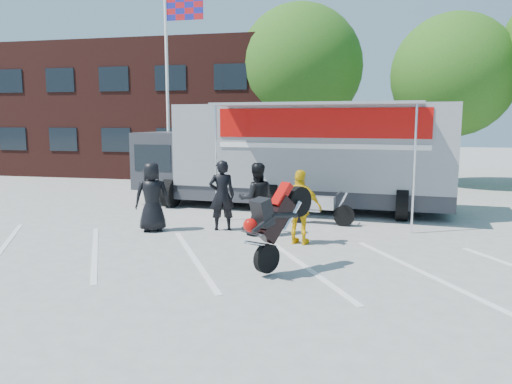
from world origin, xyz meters
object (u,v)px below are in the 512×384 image
at_px(tree_left, 300,67).
at_px(spectator_hivis, 300,207).
at_px(tree_mid, 453,76).
at_px(transporter_truck, 296,208).
at_px(spectator_leather_a, 152,197).
at_px(spectator_leather_c, 256,199).
at_px(flagpole, 173,68).
at_px(spectator_leather_b, 222,195).
at_px(stunt_bike_rider, 290,269).
at_px(parked_motorcycle, 320,224).

bearing_deg(tree_left, spectator_hivis, -81.82).
height_order(tree_mid, transporter_truck, tree_mid).
relative_size(spectator_leather_a, spectator_leather_c, 0.99).
xyz_separation_m(flagpole, spectator_hivis, (6.15, -7.26, -4.14)).
relative_size(flagpole, spectator_leather_b, 4.16).
xyz_separation_m(stunt_bike_rider, spectator_leather_c, (-1.35, 2.82, 0.95)).
xyz_separation_m(parked_motorcycle, spectator_leather_a, (-4.35, -1.89, 0.95)).
xyz_separation_m(tree_left, spectator_leather_a, (-2.19, -12.72, -4.62)).
height_order(spectator_leather_a, spectator_leather_c, spectator_leather_c).
bearing_deg(parked_motorcycle, spectator_leather_a, 121.35).
relative_size(transporter_truck, spectator_leather_b, 5.73).
height_order(tree_mid, spectator_leather_c, tree_mid).
xyz_separation_m(tree_mid, spectator_leather_c, (-6.35, -11.56, -3.99)).
bearing_deg(stunt_bike_rider, parked_motorcycle, 123.82).
bearing_deg(spectator_leather_b, spectator_leather_a, -0.91).
distance_m(flagpole, spectator_hivis, 10.38).
xyz_separation_m(flagpole, parked_motorcycle, (6.40, -4.83, -5.05)).
relative_size(tree_left, parked_motorcycle, 4.27).
xyz_separation_m(spectator_leather_a, spectator_leather_b, (1.79, 0.55, 0.02)).
bearing_deg(spectator_leather_b, stunt_bike_rider, 108.75).
relative_size(stunt_bike_rider, spectator_leather_b, 0.99).
bearing_deg(parked_motorcycle, spectator_leather_c, 146.74).
height_order(parked_motorcycle, spectator_leather_b, spectator_leather_b).
bearing_deg(stunt_bike_rider, spectator_leather_b, 162.57).
distance_m(spectator_leather_a, spectator_hivis, 4.13).
relative_size(spectator_leather_a, spectator_hivis, 1.04).
bearing_deg(parked_motorcycle, spectator_leather_b, 125.47).
bearing_deg(spectator_hivis, transporter_truck, -67.37).
xyz_separation_m(tree_left, stunt_bike_rider, (2.00, -15.38, -5.57)).
distance_m(tree_left, spectator_leather_b, 13.02).
height_order(tree_left, spectator_leather_c, tree_left).
relative_size(transporter_truck, stunt_bike_rider, 5.78).
bearing_deg(tree_mid, transporter_truck, -128.70).
height_order(tree_left, stunt_bike_rider, tree_left).
relative_size(tree_left, stunt_bike_rider, 4.53).
height_order(stunt_bike_rider, spectator_leather_b, spectator_leather_b).
bearing_deg(spectator_leather_b, parked_motorcycle, -170.47).
distance_m(stunt_bike_rider, spectator_leather_c, 3.27).
distance_m(transporter_truck, spectator_leather_b, 4.20).
bearing_deg(flagpole, transporter_truck, -23.90).
relative_size(tree_mid, spectator_hivis, 4.23).
height_order(spectator_leather_a, spectator_hivis, spectator_leather_a).
bearing_deg(spectator_hivis, stunt_bike_rider, 105.85).
bearing_deg(parked_motorcycle, transporter_truck, 31.04).
relative_size(transporter_truck, spectator_hivis, 6.06).
xyz_separation_m(spectator_leather_a, spectator_hivis, (4.10, -0.54, -0.04)).
height_order(transporter_truck, parked_motorcycle, transporter_truck).
relative_size(parked_motorcycle, spectator_leather_b, 1.05).
bearing_deg(parked_motorcycle, stunt_bike_rider, -174.07).
bearing_deg(transporter_truck, spectator_hivis, -75.59).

